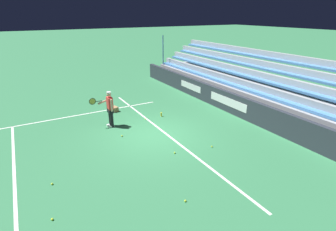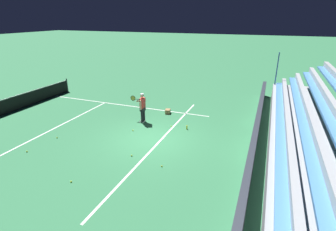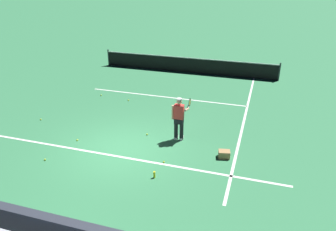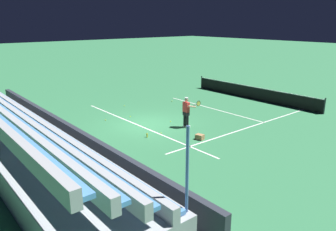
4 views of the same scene
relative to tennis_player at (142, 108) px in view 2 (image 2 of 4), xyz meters
name	(u,v)px [view 2 (image 2 of 4)]	position (x,y,z in m)	size (l,w,h in m)	color
ground_plane	(151,139)	(-1.84, -1.38, -0.89)	(160.00, 160.00, 0.00)	#337A4C
court_baseline_white	(160,140)	(-1.84, -1.88, -0.89)	(12.00, 0.10, 0.01)	white
court_sideline_white	(124,105)	(2.27, 2.62, -0.89)	(0.10, 12.00, 0.01)	white
court_service_line_white	(64,123)	(-1.84, 4.12, -0.89)	(8.22, 0.10, 0.01)	white
back_wall_sponsor_board	(253,145)	(-1.83, -6.25, -0.34)	(20.27, 0.25, 1.10)	#2D333D
bleacher_stand	(312,150)	(-1.84, -8.47, -0.13)	(19.25, 3.20, 3.40)	#9EA3A8
tennis_player	(142,108)	(0.00, 0.00, 0.00)	(0.58, 0.99, 1.71)	black
ball_box_cardboard	(168,111)	(1.88, -0.82, -0.76)	(0.40, 0.30, 0.26)	#A87F51
tennis_ball_on_baseline	(71,182)	(-6.25, -0.16, -0.86)	(0.07, 0.07, 0.07)	#CCE533
tennis_ball_by_box	(57,138)	(-3.49, 3.08, -0.86)	(0.07, 0.07, 0.07)	#CCE533
tennis_ball_toward_net	(162,166)	(-4.04, -2.88, -0.86)	(0.07, 0.07, 0.07)	#CCE533
tennis_ball_far_left	(171,126)	(-0.04, -1.78, -0.86)	(0.07, 0.07, 0.07)	#CCE533
tennis_ball_midcourt	(27,151)	(-5.12, 3.28, -0.86)	(0.07, 0.07, 0.07)	#CCE533
tennis_ball_near_player	(132,156)	(-3.72, -1.31, -0.86)	(0.07, 0.07, 0.07)	#CCE533
tennis_ball_stray_back	(133,130)	(-1.31, -0.06, -0.86)	(0.07, 0.07, 0.07)	#CCE533
water_bottle	(187,128)	(-0.06, -2.69, -0.78)	(0.07, 0.07, 0.22)	yellow
tennis_net	(6,106)	(-1.84, 8.61, -0.40)	(11.09, 0.09, 1.07)	#33383D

